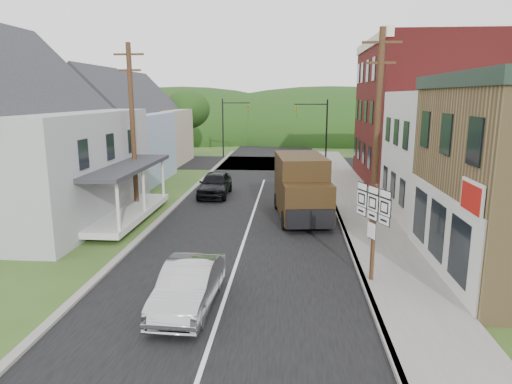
% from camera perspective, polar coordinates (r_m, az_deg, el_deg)
% --- Properties ---
extents(ground, '(120.00, 120.00, 0.00)m').
position_cam_1_polar(ground, '(17.35, -2.57, -9.30)').
color(ground, '#2D4719').
rests_on(ground, ground).
extents(road, '(9.00, 90.00, 0.02)m').
position_cam_1_polar(road, '(26.87, 0.02, -1.59)').
color(road, black).
rests_on(road, ground).
extents(cross_road, '(60.00, 9.00, 0.02)m').
position_cam_1_polar(cross_road, '(43.55, 1.75, 3.63)').
color(cross_road, black).
rests_on(cross_road, ground).
extents(sidewalk_right, '(2.80, 55.00, 0.15)m').
position_cam_1_polar(sidewalk_right, '(25.14, 13.20, -2.69)').
color(sidewalk_right, slate).
rests_on(sidewalk_right, ground).
extents(curb_right, '(0.20, 55.00, 0.15)m').
position_cam_1_polar(curb_right, '(24.97, 10.13, -2.66)').
color(curb_right, slate).
rests_on(curb_right, ground).
extents(curb_left, '(0.30, 55.00, 0.12)m').
position_cam_1_polar(curb_left, '(25.72, -10.73, -2.28)').
color(curb_left, slate).
rests_on(curb_left, ground).
extents(storefront_white, '(8.00, 7.00, 6.50)m').
position_cam_1_polar(storefront_white, '(25.50, 25.82, 3.91)').
color(storefront_white, silver).
rests_on(storefront_white, ground).
extents(storefront_red, '(8.00, 12.00, 10.00)m').
position_cam_1_polar(storefront_red, '(34.35, 20.38, 9.05)').
color(storefront_red, '#5E1616').
rests_on(storefront_red, ground).
extents(house_gray, '(10.20, 12.24, 8.35)m').
position_cam_1_polar(house_gray, '(26.21, -28.08, 6.06)').
color(house_gray, '#A6A9AC').
rests_on(house_gray, ground).
extents(house_blue, '(7.14, 8.16, 7.28)m').
position_cam_1_polar(house_blue, '(35.62, -17.15, 7.23)').
color(house_blue, '#98ACCF').
rests_on(house_blue, ground).
extents(house_cream, '(7.14, 8.16, 7.28)m').
position_cam_1_polar(house_cream, '(44.25, -13.49, 8.24)').
color(house_cream, tan).
rests_on(house_cream, ground).
extents(utility_pole_right, '(1.60, 0.26, 9.00)m').
position_cam_1_polar(utility_pole_right, '(19.94, 14.88, 6.86)').
color(utility_pole_right, '#472D19').
rests_on(utility_pole_right, ground).
extents(utility_pole_left, '(1.60, 0.26, 9.00)m').
position_cam_1_polar(utility_pole_left, '(25.57, -15.17, 7.87)').
color(utility_pole_left, '#472D19').
rests_on(utility_pole_left, ground).
extents(traffic_signal_right, '(2.87, 0.20, 6.00)m').
position_cam_1_polar(traffic_signal_right, '(39.70, 7.81, 8.17)').
color(traffic_signal_right, black).
rests_on(traffic_signal_right, ground).
extents(traffic_signal_left, '(2.87, 0.20, 6.00)m').
position_cam_1_polar(traffic_signal_left, '(47.05, -3.32, 8.83)').
color(traffic_signal_left, black).
rests_on(traffic_signal_left, ground).
extents(tree_left_c, '(5.80, 5.80, 8.41)m').
position_cam_1_polar(tree_left_c, '(41.73, -26.24, 10.25)').
color(tree_left_c, '#382616').
rests_on(tree_left_c, ground).
extents(tree_left_d, '(4.80, 4.80, 6.94)m').
position_cam_1_polar(tree_left_d, '(49.32, -8.60, 10.17)').
color(tree_left_d, '#382616').
rests_on(tree_left_d, ground).
extents(forested_ridge, '(90.00, 30.00, 16.00)m').
position_cam_1_polar(forested_ridge, '(71.36, 2.83, 6.86)').
color(forested_ridge, '#16330F').
rests_on(forested_ridge, ground).
extents(silver_sedan, '(1.61, 4.28, 1.40)m').
position_cam_1_polar(silver_sedan, '(14.09, -8.40, -11.55)').
color(silver_sedan, '#A4A5A9').
rests_on(silver_sedan, ground).
extents(dark_sedan, '(1.85, 4.55, 1.55)m').
position_cam_1_polar(dark_sedan, '(29.14, -5.14, 0.98)').
color(dark_sedan, black).
rests_on(dark_sedan, ground).
extents(delivery_van, '(3.02, 6.06, 3.26)m').
position_cam_1_polar(delivery_van, '(23.66, 5.72, 0.57)').
color(delivery_van, black).
rests_on(delivery_van, ground).
extents(route_sign_cluster, '(0.82, 1.75, 3.30)m').
position_cam_1_polar(route_sign_cluster, '(15.60, 14.42, -3.28)').
color(route_sign_cluster, '#472D19').
rests_on(route_sign_cluster, sidewalk_right).
extents(warning_sign, '(0.16, 0.64, 2.37)m').
position_cam_1_polar(warning_sign, '(21.21, 14.32, -1.03)').
color(warning_sign, black).
rests_on(warning_sign, sidewalk_right).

